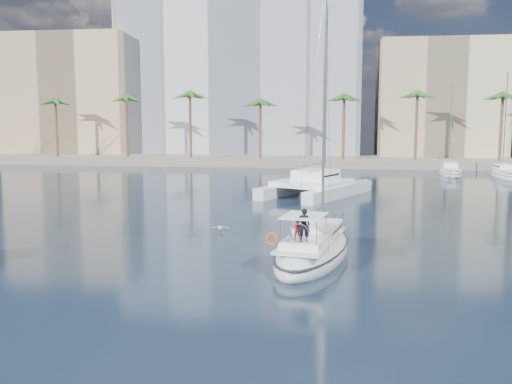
# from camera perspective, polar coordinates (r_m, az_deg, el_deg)

# --- Properties ---
(ground) EXTENTS (160.00, 160.00, 0.00)m
(ground) POSITION_cam_1_polar(r_m,az_deg,el_deg) (31.56, -1.61, -6.42)
(ground) COLOR black
(ground) RESTS_ON ground
(quay) EXTENTS (120.00, 14.00, 1.20)m
(quay) POSITION_cam_1_polar(r_m,az_deg,el_deg) (91.61, 4.80, 3.12)
(quay) COLOR gray
(quay) RESTS_ON ground
(building_modern) EXTENTS (42.00, 16.00, 28.00)m
(building_modern) POSITION_cam_1_polar(r_m,az_deg,el_deg) (104.80, -1.42, 11.03)
(building_modern) COLOR silver
(building_modern) RESTS_ON ground
(building_tan_left) EXTENTS (22.00, 14.00, 22.00)m
(building_tan_left) POSITION_cam_1_polar(r_m,az_deg,el_deg) (109.88, -17.60, 8.96)
(building_tan_left) COLOR tan
(building_tan_left) RESTS_ON ground
(building_beige) EXTENTS (20.00, 14.00, 20.00)m
(building_beige) POSITION_cam_1_polar(r_m,az_deg,el_deg) (101.63, 17.78, 8.53)
(building_beige) COLOR beige
(building_beige) RESTS_ON ground
(palm_left) EXTENTS (3.60, 3.60, 12.30)m
(palm_left) POSITION_cam_1_polar(r_m,az_deg,el_deg) (95.62, -16.34, 8.84)
(palm_left) COLOR brown
(palm_left) RESTS_ON ground
(palm_centre) EXTENTS (3.60, 3.60, 12.30)m
(palm_centre) POSITION_cam_1_polar(r_m,az_deg,el_deg) (87.39, 4.71, 9.27)
(palm_centre) COLOR brown
(palm_centre) RESTS_ON ground
(main_sloop) EXTENTS (5.19, 10.94, 15.61)m
(main_sloop) POSITION_cam_1_polar(r_m,az_deg,el_deg) (30.96, 5.77, -5.78)
(main_sloop) COLOR white
(main_sloop) RESTS_ON ground
(catamaran) EXTENTS (11.19, 14.08, 18.29)m
(catamaran) POSITION_cam_1_polar(r_m,az_deg,el_deg) (55.65, 5.90, 0.84)
(catamaran) COLOR white
(catamaran) RESTS_ON ground
(seagull) EXTENTS (1.22, 0.53, 0.23)m
(seagull) POSITION_cam_1_polar(r_m,az_deg,el_deg) (37.96, -3.57, -3.57)
(seagull) COLOR silver
(seagull) RESTS_ON ground
(moored_yacht_a) EXTENTS (3.37, 9.52, 11.90)m
(moored_yacht_a) POSITION_cam_1_polar(r_m,az_deg,el_deg) (78.98, 18.84, 1.60)
(moored_yacht_a) COLOR white
(moored_yacht_a) RESTS_ON ground
(moored_yacht_b) EXTENTS (3.32, 10.83, 13.72)m
(moored_yacht_b) POSITION_cam_1_polar(r_m,az_deg,el_deg) (78.54, 23.77, 1.34)
(moored_yacht_b) COLOR white
(moored_yacht_b) RESTS_ON ground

